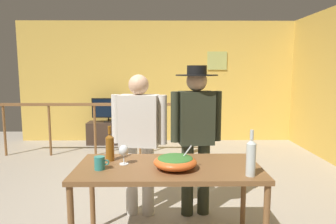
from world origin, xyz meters
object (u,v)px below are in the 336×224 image
(wine_bottle_amber, at_px, (110,147))
(mug_teal, at_px, (100,163))
(person_standing_left, at_px, (139,134))
(stair_railing, at_px, (124,120))
(tv_console, at_px, (109,133))
(framed_picture, at_px, (217,61))
(wine_bottle_clear, at_px, (251,157))
(serving_table, at_px, (168,174))
(salad_bowl, at_px, (175,161))
(flat_screen_tv, at_px, (108,108))
(wine_glass, at_px, (124,151))
(person_standing_right, at_px, (196,128))

(wine_bottle_amber, bearing_deg, mug_teal, -98.96)
(person_standing_left, bearing_deg, mug_teal, 79.65)
(wine_bottle_amber, height_order, person_standing_left, person_standing_left)
(stair_railing, height_order, tv_console, stair_railing)
(framed_picture, xyz_separation_m, wine_bottle_clear, (-0.49, -4.52, -0.87))
(wine_bottle_clear, height_order, person_standing_left, person_standing_left)
(framed_picture, xyz_separation_m, stair_railing, (-1.89, -1.21, -1.11))
(wine_bottle_amber, distance_m, wine_bottle_clear, 1.22)
(tv_console, relative_size, serving_table, 0.58)
(wine_bottle_amber, relative_size, person_standing_left, 0.21)
(person_standing_left, bearing_deg, salad_bowl, 123.07)
(tv_console, height_order, serving_table, serving_table)
(flat_screen_tv, relative_size, person_standing_left, 0.45)
(framed_picture, height_order, wine_bottle_clear, framed_picture)
(flat_screen_tv, distance_m, mug_teal, 4.09)
(flat_screen_tv, bearing_deg, wine_bottle_clear, -66.12)
(wine_glass, bearing_deg, wine_bottle_amber, 141.30)
(tv_console, distance_m, wine_bottle_clear, 4.67)
(flat_screen_tv, xyz_separation_m, person_standing_right, (1.53, -3.26, 0.19))
(framed_picture, relative_size, person_standing_left, 0.28)
(stair_railing, bearing_deg, mug_teal, -86.16)
(flat_screen_tv, distance_m, person_standing_right, 3.61)
(framed_picture, xyz_separation_m, tv_console, (-2.35, -0.29, -1.54))
(stair_railing, bearing_deg, person_standing_left, -78.78)
(wine_bottle_amber, relative_size, mug_teal, 2.57)
(tv_console, height_order, wine_bottle_clear, wine_bottle_clear)
(framed_picture, distance_m, wine_bottle_amber, 4.51)
(flat_screen_tv, bearing_deg, tv_console, 90.00)
(person_standing_right, bearing_deg, framed_picture, -110.87)
(serving_table, height_order, person_standing_left, person_standing_left)
(person_standing_left, bearing_deg, tv_console, -66.21)
(tv_console, bearing_deg, framed_picture, 7.04)
(wine_glass, relative_size, person_standing_left, 0.11)
(person_standing_right, bearing_deg, salad_bowl, 63.96)
(flat_screen_tv, xyz_separation_m, person_standing_left, (0.93, -3.26, 0.13))
(stair_railing, xyz_separation_m, tv_console, (-0.46, 0.92, -0.43))
(wine_bottle_clear, bearing_deg, salad_bowl, 163.07)
(serving_table, bearing_deg, person_standing_left, 114.00)
(wine_bottle_clear, bearing_deg, wine_bottle_amber, 160.22)
(tv_console, bearing_deg, wine_bottle_clear, -66.28)
(serving_table, height_order, wine_bottle_clear, wine_bottle_clear)
(wine_bottle_clear, bearing_deg, person_standing_right, 109.03)
(tv_console, bearing_deg, person_standing_right, -65.00)
(flat_screen_tv, relative_size, wine_bottle_clear, 1.90)
(person_standing_right, bearing_deg, serving_table, 57.97)
(flat_screen_tv, xyz_separation_m, wine_bottle_amber, (0.71, -3.78, 0.12))
(stair_railing, distance_m, flat_screen_tv, 1.01)
(flat_screen_tv, distance_m, salad_bowl, 4.22)
(serving_table, relative_size, wine_bottle_clear, 4.34)
(stair_railing, bearing_deg, wine_bottle_amber, -85.05)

